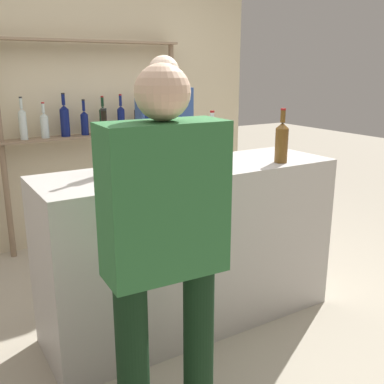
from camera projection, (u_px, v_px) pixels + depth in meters
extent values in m
plane|color=#B2A893|center=(192.00, 320.00, 2.97)|extent=(16.00, 16.00, 0.00)
cube|color=#B7B2AD|center=(192.00, 247.00, 2.83)|extent=(1.86, 0.58, 1.03)
cube|color=beige|center=(86.00, 91.00, 4.15)|extent=(3.46, 0.12, 2.80)
cylinder|color=#897056|center=(2.00, 154.00, 3.73)|extent=(0.05, 0.05, 1.84)
cylinder|color=#897056|center=(172.00, 138.00, 4.54)|extent=(0.05, 0.05, 1.84)
cube|color=#897056|center=(89.00, 41.00, 3.89)|extent=(1.66, 0.18, 0.02)
cube|color=#897056|center=(95.00, 135.00, 4.11)|extent=(1.66, 0.18, 0.02)
cylinder|color=silver|center=(23.00, 126.00, 3.77)|extent=(0.06, 0.06, 0.23)
cone|color=silver|center=(22.00, 110.00, 3.73)|extent=(0.06, 0.06, 0.03)
cylinder|color=silver|center=(21.00, 103.00, 3.72)|extent=(0.02, 0.02, 0.09)
cylinder|color=#232328|center=(20.00, 97.00, 3.70)|extent=(0.03, 0.03, 0.01)
cylinder|color=silver|center=(45.00, 127.00, 3.86)|extent=(0.07, 0.07, 0.18)
cone|color=silver|center=(44.00, 115.00, 3.83)|extent=(0.07, 0.07, 0.03)
cylinder|color=silver|center=(43.00, 108.00, 3.82)|extent=(0.03, 0.03, 0.08)
cylinder|color=maroon|center=(43.00, 103.00, 3.80)|extent=(0.03, 0.03, 0.01)
cylinder|color=#0F1956|center=(65.00, 123.00, 3.94)|extent=(0.08, 0.08, 0.24)
cone|color=#0F1956|center=(64.00, 107.00, 3.91)|extent=(0.08, 0.08, 0.04)
cylinder|color=#0F1956|center=(63.00, 100.00, 3.89)|extent=(0.03, 0.03, 0.09)
cylinder|color=black|center=(63.00, 94.00, 3.87)|extent=(0.03, 0.03, 0.01)
cylinder|color=#0F1956|center=(85.00, 125.00, 4.04)|extent=(0.07, 0.07, 0.18)
cone|color=#0F1956|center=(84.00, 113.00, 4.01)|extent=(0.07, 0.07, 0.03)
cylinder|color=#0F1956|center=(84.00, 106.00, 3.99)|extent=(0.03, 0.03, 0.09)
cylinder|color=black|center=(83.00, 100.00, 3.98)|extent=(0.03, 0.03, 0.01)
cylinder|color=black|center=(103.00, 122.00, 4.12)|extent=(0.07, 0.07, 0.21)
cone|color=black|center=(103.00, 108.00, 4.09)|extent=(0.07, 0.07, 0.03)
cylinder|color=black|center=(102.00, 102.00, 4.07)|extent=(0.03, 0.03, 0.08)
cylinder|color=maroon|center=(102.00, 97.00, 4.06)|extent=(0.03, 0.03, 0.01)
cylinder|color=#0F1956|center=(121.00, 121.00, 4.21)|extent=(0.07, 0.07, 0.21)
cone|color=#0F1956|center=(121.00, 108.00, 4.18)|extent=(0.07, 0.07, 0.03)
cylinder|color=#0F1956|center=(120.00, 101.00, 4.16)|extent=(0.03, 0.03, 0.10)
cylinder|color=maroon|center=(120.00, 95.00, 4.15)|extent=(0.03, 0.03, 0.01)
cylinder|color=black|center=(138.00, 121.00, 4.30)|extent=(0.08, 0.08, 0.20)
cone|color=black|center=(138.00, 108.00, 4.27)|extent=(0.08, 0.08, 0.04)
cylinder|color=black|center=(138.00, 102.00, 4.26)|extent=(0.03, 0.03, 0.07)
cylinder|color=#232328|center=(138.00, 98.00, 4.24)|extent=(0.03, 0.03, 0.01)
cylinder|color=silver|center=(155.00, 119.00, 4.39)|extent=(0.08, 0.08, 0.20)
cone|color=silver|center=(155.00, 107.00, 4.36)|extent=(0.08, 0.08, 0.04)
cylinder|color=silver|center=(154.00, 100.00, 4.34)|extent=(0.03, 0.03, 0.10)
cylinder|color=maroon|center=(154.00, 95.00, 4.33)|extent=(0.03, 0.03, 0.01)
cylinder|color=brown|center=(281.00, 146.00, 2.80)|extent=(0.08, 0.08, 0.21)
cone|color=brown|center=(282.00, 126.00, 2.77)|extent=(0.08, 0.08, 0.04)
cylinder|color=brown|center=(283.00, 116.00, 2.75)|extent=(0.03, 0.03, 0.08)
cylinder|color=maroon|center=(283.00, 109.00, 2.74)|extent=(0.03, 0.03, 0.01)
cylinder|color=silver|center=(212.00, 145.00, 2.92)|extent=(0.07, 0.07, 0.18)
cone|color=silver|center=(212.00, 128.00, 2.89)|extent=(0.07, 0.07, 0.03)
cylinder|color=silver|center=(212.00, 119.00, 2.87)|extent=(0.03, 0.03, 0.09)
cylinder|color=maroon|center=(212.00, 112.00, 2.86)|extent=(0.03, 0.03, 0.01)
cylinder|color=black|center=(106.00, 155.00, 2.47)|extent=(0.08, 0.08, 0.22)
cone|color=black|center=(105.00, 131.00, 2.44)|extent=(0.08, 0.08, 0.04)
cylinder|color=black|center=(104.00, 119.00, 2.42)|extent=(0.03, 0.03, 0.09)
cylinder|color=black|center=(103.00, 109.00, 2.41)|extent=(0.03, 0.03, 0.01)
cylinder|color=#0F1956|center=(149.00, 152.00, 2.57)|extent=(0.08, 0.08, 0.22)
cone|color=#0F1956|center=(148.00, 129.00, 2.53)|extent=(0.08, 0.08, 0.04)
cylinder|color=#0F1956|center=(148.00, 118.00, 2.52)|extent=(0.03, 0.03, 0.08)
cylinder|color=#232328|center=(148.00, 109.00, 2.50)|extent=(0.03, 0.03, 0.01)
cylinder|color=silver|center=(198.00, 162.00, 2.84)|extent=(0.06, 0.06, 0.00)
cylinder|color=silver|center=(198.00, 154.00, 2.83)|extent=(0.01, 0.01, 0.09)
cone|color=silver|center=(198.00, 143.00, 2.81)|extent=(0.08, 0.08, 0.06)
cylinder|color=black|center=(198.00, 344.00, 2.04)|extent=(0.14, 0.14, 0.79)
cylinder|color=black|center=(133.00, 366.00, 1.90)|extent=(0.14, 0.14, 0.79)
cube|color=#2D6B38|center=(164.00, 200.00, 1.78)|extent=(0.51, 0.24, 0.63)
sphere|color=#DBB293|center=(162.00, 92.00, 1.67)|extent=(0.21, 0.21, 0.21)
cylinder|color=#121C33|center=(151.00, 230.00, 3.43)|extent=(0.11, 0.11, 0.82)
cylinder|color=#121C33|center=(181.00, 226.00, 3.53)|extent=(0.11, 0.11, 0.82)
cube|color=navy|center=(165.00, 133.00, 3.28)|extent=(0.41, 0.22, 0.65)
sphere|color=beige|center=(164.00, 71.00, 3.17)|extent=(0.22, 0.22, 0.22)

